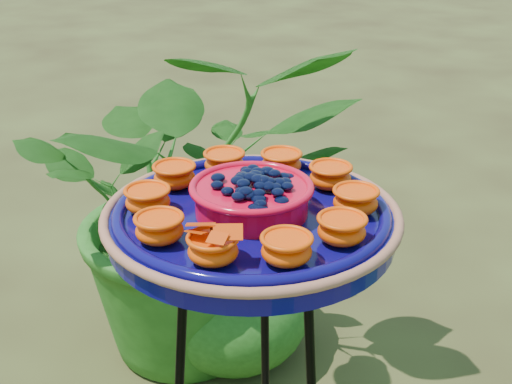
# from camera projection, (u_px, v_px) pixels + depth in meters

# --- Properties ---
(feeder_dish) EXTENTS (0.51, 0.51, 0.09)m
(feeder_dish) POSITION_uv_depth(u_px,v_px,m) (252.00, 214.00, 0.99)
(feeder_dish) COLOR #0A0752
(feeder_dish) RESTS_ON tripod_stand
(shrub_back_left) EXTENTS (1.10, 1.09, 0.92)m
(shrub_back_left) POSITION_uv_depth(u_px,v_px,m) (193.00, 196.00, 1.89)
(shrub_back_left) COLOR #1F5115
(shrub_back_left) RESTS_ON ground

